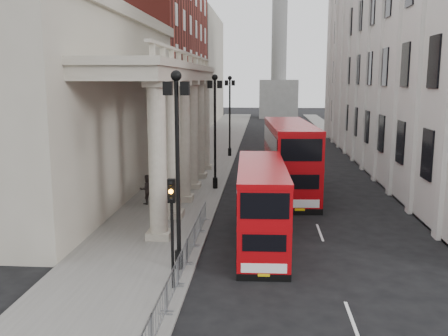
# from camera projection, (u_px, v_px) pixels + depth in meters

# --- Properties ---
(ground) EXTENTS (260.00, 260.00, 0.00)m
(ground) POSITION_uv_depth(u_px,v_px,m) (177.00, 315.00, 17.33)
(ground) COLOR black
(ground) RESTS_ON ground
(sidewalk_west) EXTENTS (6.00, 140.00, 0.12)m
(sidewalk_west) POSITION_uv_depth(u_px,v_px,m) (200.00, 166.00, 47.00)
(sidewalk_west) COLOR slate
(sidewalk_west) RESTS_ON ground
(sidewalk_east) EXTENTS (3.00, 140.00, 0.12)m
(sidewalk_east) POSITION_uv_depth(u_px,v_px,m) (378.00, 168.00, 45.72)
(sidewalk_east) COLOR slate
(sidewalk_east) RESTS_ON ground
(kerb) EXTENTS (0.20, 140.00, 0.14)m
(kerb) POSITION_uv_depth(u_px,v_px,m) (231.00, 166.00, 46.77)
(kerb) COLOR slate
(kerb) RESTS_ON ground
(portico_building) EXTENTS (9.00, 28.00, 12.00)m
(portico_building) POSITION_uv_depth(u_px,v_px,m) (71.00, 110.00, 34.76)
(portico_building) COLOR gray
(portico_building) RESTS_ON ground
(brick_building) EXTENTS (9.00, 32.00, 22.00)m
(brick_building) POSITION_uv_depth(u_px,v_px,m) (159.00, 56.00, 63.33)
(brick_building) COLOR maroon
(brick_building) RESTS_ON ground
(west_building_far) EXTENTS (9.00, 30.00, 20.00)m
(west_building_far) POSITION_uv_depth(u_px,v_px,m) (194.00, 69.00, 94.91)
(west_building_far) COLOR gray
(west_building_far) RESTS_ON ground
(east_building) EXTENTS (8.00, 55.00, 25.00)m
(east_building) POSITION_uv_depth(u_px,v_px,m) (409.00, 30.00, 45.31)
(east_building) COLOR beige
(east_building) RESTS_ON ground
(monument_column) EXTENTS (8.00, 8.00, 54.20)m
(monument_column) POSITION_uv_depth(u_px,v_px,m) (279.00, 41.00, 104.36)
(monument_column) COLOR #60605E
(monument_column) RESTS_ON ground
(lamp_post_south) EXTENTS (1.05, 0.44, 8.32)m
(lamp_post_south) POSITION_uv_depth(u_px,v_px,m) (177.00, 158.00, 20.45)
(lamp_post_south) COLOR black
(lamp_post_south) RESTS_ON sidewalk_west
(lamp_post_mid) EXTENTS (1.05, 0.44, 8.32)m
(lamp_post_mid) POSITION_uv_depth(u_px,v_px,m) (215.00, 124.00, 36.15)
(lamp_post_mid) COLOR black
(lamp_post_mid) RESTS_ON sidewalk_west
(lamp_post_north) EXTENTS (1.05, 0.44, 8.32)m
(lamp_post_north) POSITION_uv_depth(u_px,v_px,m) (230.00, 110.00, 51.85)
(lamp_post_north) COLOR black
(lamp_post_north) RESTS_ON sidewalk_west
(traffic_light) EXTENTS (0.28, 0.33, 4.30)m
(traffic_light) POSITION_uv_depth(u_px,v_px,m) (172.00, 213.00, 18.77)
(traffic_light) COLOR black
(traffic_light) RESTS_ON sidewalk_west
(crowd_barriers) EXTENTS (0.50, 18.75, 1.10)m
(crowd_barriers) POSITION_uv_depth(u_px,v_px,m) (178.00, 272.00, 19.43)
(crowd_barriers) COLOR gray
(crowd_barriers) RESTS_ON sidewalk_west
(bus_near) EXTENTS (2.54, 9.38, 4.02)m
(bus_near) POSITION_uv_depth(u_px,v_px,m) (261.00, 203.00, 24.37)
(bus_near) COLOR #A7070C
(bus_near) RESTS_ON ground
(bus_far) EXTENTS (3.58, 11.87, 5.06)m
(bus_far) POSITION_uv_depth(u_px,v_px,m) (289.00, 157.00, 35.32)
(bus_far) COLOR #A9070C
(bus_far) RESTS_ON ground
(pedestrian_a) EXTENTS (0.82, 0.70, 1.91)m
(pedestrian_a) POSITION_uv_depth(u_px,v_px,m) (163.00, 187.00, 32.85)
(pedestrian_a) COLOR black
(pedestrian_a) RESTS_ON sidewalk_west
(pedestrian_b) EXTENTS (1.16, 1.09, 1.90)m
(pedestrian_b) POSITION_uv_depth(u_px,v_px,m) (147.00, 189.00, 32.16)
(pedestrian_b) COLOR black
(pedestrian_b) RESTS_ON sidewalk_west
(pedestrian_c) EXTENTS (0.80, 0.58, 1.52)m
(pedestrian_c) POSITION_uv_depth(u_px,v_px,m) (173.00, 180.00, 36.33)
(pedestrian_c) COLOR black
(pedestrian_c) RESTS_ON sidewalk_west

